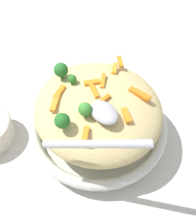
# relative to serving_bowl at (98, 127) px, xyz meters

# --- Properties ---
(ground_plane) EXTENTS (2.40, 2.40, 0.00)m
(ground_plane) POSITION_rel_serving_bowl_xyz_m (0.00, 0.00, -0.03)
(ground_plane) COLOR beige
(serving_bowl) EXTENTS (0.28, 0.28, 0.05)m
(serving_bowl) POSITION_rel_serving_bowl_xyz_m (0.00, 0.00, 0.00)
(serving_bowl) COLOR silver
(serving_bowl) RESTS_ON ground_plane
(pasta_mound) EXTENTS (0.25, 0.24, 0.09)m
(pasta_mound) POSITION_rel_serving_bowl_xyz_m (0.00, 0.00, 0.06)
(pasta_mound) COLOR #D1BA7A
(pasta_mound) RESTS_ON serving_bowl
(carrot_piece_0) EXTENTS (0.01, 0.02, 0.01)m
(carrot_piece_0) POSITION_rel_serving_bowl_xyz_m (-0.02, -0.00, 0.11)
(carrot_piece_0) COLOR orange
(carrot_piece_0) RESTS_ON pasta_mound
(carrot_piece_1) EXTENTS (0.03, 0.03, 0.01)m
(carrot_piece_1) POSITION_rel_serving_bowl_xyz_m (-0.05, 0.07, 0.10)
(carrot_piece_1) COLOR orange
(carrot_piece_1) RESTS_ON pasta_mound
(carrot_piece_2) EXTENTS (0.03, 0.03, 0.01)m
(carrot_piece_2) POSITION_rel_serving_bowl_xyz_m (0.03, -0.07, 0.10)
(carrot_piece_2) COLOR orange
(carrot_piece_2) RESTS_ON pasta_mound
(carrot_piece_3) EXTENTS (0.03, 0.02, 0.01)m
(carrot_piece_3) POSITION_rel_serving_bowl_xyz_m (-0.06, -0.01, 0.10)
(carrot_piece_3) COLOR orange
(carrot_piece_3) RESTS_ON pasta_mound
(carrot_piece_4) EXTENTS (0.02, 0.03, 0.01)m
(carrot_piece_4) POSITION_rel_serving_bowl_xyz_m (0.03, -0.01, 0.10)
(carrot_piece_4) COLOR orange
(carrot_piece_4) RESTS_ON pasta_mound
(carrot_piece_5) EXTENTS (0.03, 0.04, 0.01)m
(carrot_piece_5) POSITION_rel_serving_bowl_xyz_m (0.04, 0.07, 0.10)
(carrot_piece_5) COLOR orange
(carrot_piece_5) RESTS_ON pasta_mound
(carrot_piece_6) EXTENTS (0.04, 0.02, 0.01)m
(carrot_piece_6) POSITION_rel_serving_bowl_xyz_m (-0.04, -0.06, 0.10)
(carrot_piece_6) COLOR orange
(carrot_piece_6) RESTS_ON pasta_mound
(carrot_piece_7) EXTENTS (0.02, 0.03, 0.01)m
(carrot_piece_7) POSITION_rel_serving_bowl_xyz_m (0.05, 0.05, 0.10)
(carrot_piece_7) COLOR orange
(carrot_piece_7) RESTS_ON pasta_mound
(carrot_piece_8) EXTENTS (0.03, 0.03, 0.01)m
(carrot_piece_8) POSITION_rel_serving_bowl_xyz_m (0.02, -0.03, 0.10)
(carrot_piece_8) COLOR orange
(carrot_piece_8) RESTS_ON pasta_mound
(carrot_piece_9) EXTENTS (0.03, 0.02, 0.01)m
(carrot_piece_9) POSITION_rel_serving_bowl_xyz_m (0.04, -0.09, 0.10)
(carrot_piece_9) COLOR orange
(carrot_piece_9) RESTS_ON pasta_mound
(carrot_piece_10) EXTENTS (0.04, 0.02, 0.01)m
(carrot_piece_10) POSITION_rel_serving_bowl_xyz_m (0.01, 0.00, 0.11)
(carrot_piece_10) COLOR orange
(carrot_piece_10) RESTS_ON pasta_mound
(broccoli_floret_0) EXTENTS (0.02, 0.02, 0.03)m
(broccoli_floret_0) POSITION_rel_serving_bowl_xyz_m (-0.02, 0.04, 0.12)
(broccoli_floret_0) COLOR #377928
(broccoli_floret_0) RESTS_ON pasta_mound
(broccoli_floret_1) EXTENTS (0.02, 0.02, 0.02)m
(broccoli_floret_1) POSITION_rel_serving_bowl_xyz_m (0.06, 0.02, 0.11)
(broccoli_floret_1) COLOR #296820
(broccoli_floret_1) RESTS_ON pasta_mound
(broccoli_floret_2) EXTENTS (0.03, 0.03, 0.03)m
(broccoli_floret_2) POSITION_rel_serving_bowl_xyz_m (-0.01, 0.09, 0.11)
(broccoli_floret_2) COLOR #205B1C
(broccoli_floret_2) RESTS_ON pasta_mound
(broccoli_floret_3) EXTENTS (0.02, 0.02, 0.02)m
(broccoli_floret_3) POSITION_rel_serving_bowl_xyz_m (-0.04, 0.02, 0.11)
(broccoli_floret_3) COLOR #377928
(broccoli_floret_3) RESTS_ON pasta_mound
(broccoli_floret_4) EXTENTS (0.03, 0.03, 0.03)m
(broccoli_floret_4) POSITION_rel_serving_bowl_xyz_m (0.08, 0.02, 0.11)
(broccoli_floret_4) COLOR #205B1C
(broccoli_floret_4) RESTS_ON pasta_mound
(serving_spoon) EXTENTS (0.14, 0.13, 0.07)m
(serving_spoon) POSITION_rel_serving_bowl_xyz_m (-0.06, 0.04, 0.12)
(serving_spoon) COLOR #B7B7BC
(serving_spoon) RESTS_ON pasta_mound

